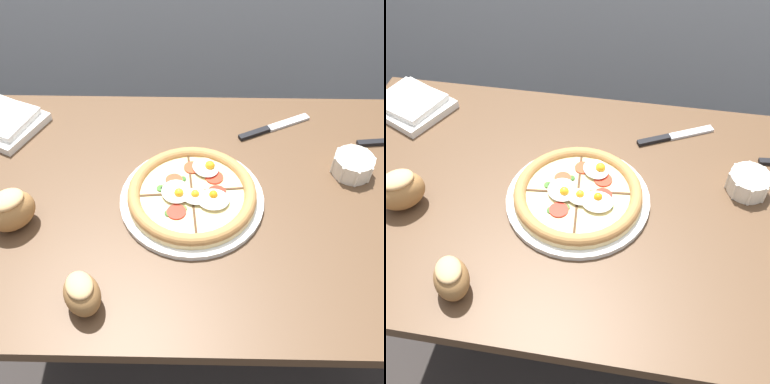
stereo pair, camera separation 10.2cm
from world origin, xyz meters
The scene contains 8 objects.
ground_plane centered at (0.00, 0.00, 0.00)m, with size 12.00×12.00×0.00m, color #2D2826.
dining_table centered at (0.00, 0.00, 0.65)m, with size 1.26×0.72×0.78m.
pizza centered at (-0.04, -0.01, 0.80)m, with size 0.31×0.31×0.05m.
ramekin_bowl centered at (0.32, 0.08, 0.80)m, with size 0.09×0.09×0.05m.
napkin_folded centered at (-0.52, 0.23, 0.79)m, with size 0.23×0.22×0.04m.
bread_piece_near centered at (-0.23, -0.26, 0.82)m, with size 0.10×0.11×0.08m.
bread_piece_mid centered at (-0.40, -0.08, 0.82)m, with size 0.12×0.12×0.09m.
knife_main centered at (0.16, 0.24, 0.78)m, with size 0.19×0.11×0.01m.
Camera 2 is at (0.08, -0.68, 1.57)m, focal length 45.00 mm.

